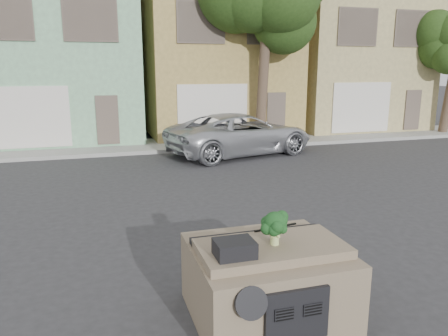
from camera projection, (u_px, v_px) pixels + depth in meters
name	position (u px, v px, depth m)	size (l,w,h in m)	color
ground_plane	(210.00, 237.00, 8.86)	(120.00, 120.00, 0.00)	#303033
sidewalk	(146.00, 146.00, 18.63)	(40.00, 3.00, 0.15)	gray
townhouse_mint	(58.00, 58.00, 20.54)	(7.20, 8.20, 7.55)	#7FB38A
townhouse_tan	(212.00, 59.00, 22.66)	(7.20, 8.20, 7.55)	#A38A49
townhouse_beige	(339.00, 60.00, 24.77)	(7.20, 8.20, 7.55)	tan
silver_pickup	(240.00, 154.00, 17.24)	(2.70, 5.86, 1.63)	#B7B9BF
tree_near	(263.00, 46.00, 18.45)	(4.40, 4.00, 8.50)	#254015
car_dashboard	(267.00, 279.00, 5.93)	(2.00, 1.80, 1.12)	#74644E
instrument_hump	(234.00, 248.00, 5.30)	(0.48, 0.38, 0.20)	black
wiper_arm	(276.00, 227.00, 6.24)	(0.70, 0.03, 0.02)	black
broccoli	(275.00, 228.00, 5.62)	(0.37, 0.37, 0.45)	#133514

